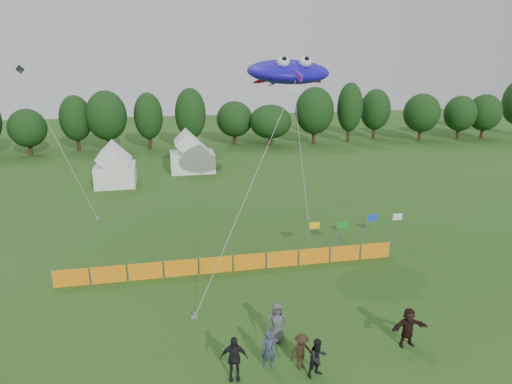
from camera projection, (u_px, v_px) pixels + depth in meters
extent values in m
plane|color=#234C16|center=(283.00, 342.00, 20.27)|extent=(160.00, 160.00, 0.00)
cylinder|color=#382314|center=(30.00, 148.00, 57.61)|extent=(0.50, 0.50, 1.91)
ellipsoid|color=black|center=(27.00, 128.00, 56.89)|extent=(4.61, 4.61, 4.30)
cylinder|color=#382314|center=(78.00, 142.00, 60.21)|extent=(0.50, 0.50, 2.38)
ellipsoid|color=black|center=(76.00, 118.00, 59.31)|extent=(4.09, 4.09, 5.35)
cylinder|color=#382314|center=(109.00, 141.00, 60.18)|extent=(0.50, 0.50, 2.57)
ellipsoid|color=black|center=(106.00, 116.00, 59.21)|extent=(5.20, 5.20, 5.79)
cylinder|color=#382314|center=(150.00, 140.00, 61.16)|extent=(0.50, 0.50, 2.46)
ellipsoid|color=black|center=(148.00, 116.00, 60.23)|extent=(3.78, 3.78, 5.55)
cylinder|color=#382314|center=(192.00, 140.00, 60.87)|extent=(0.50, 0.50, 2.66)
ellipsoid|color=black|center=(190.00, 114.00, 59.86)|extent=(4.05, 4.05, 5.99)
cylinder|color=#382314|center=(235.00, 137.00, 64.62)|extent=(0.50, 0.50, 1.98)
ellipsoid|color=black|center=(235.00, 119.00, 63.87)|extent=(5.06, 5.06, 4.46)
cylinder|color=#382314|center=(270.00, 139.00, 63.71)|extent=(0.50, 0.50, 1.86)
ellipsoid|color=black|center=(270.00, 122.00, 63.01)|extent=(5.86, 5.86, 4.18)
cylinder|color=#382314|center=(314.00, 135.00, 64.64)|extent=(0.50, 0.50, 2.62)
ellipsoid|color=black|center=(315.00, 111.00, 63.65)|extent=(5.41, 5.41, 5.89)
cylinder|color=#382314|center=(348.00, 132.00, 66.25)|extent=(0.50, 0.50, 2.78)
ellipsoid|color=black|center=(350.00, 107.00, 65.20)|extent=(3.67, 3.67, 6.26)
cylinder|color=#382314|center=(374.00, 131.00, 69.02)|extent=(0.50, 0.50, 2.42)
ellipsoid|color=black|center=(375.00, 109.00, 68.11)|extent=(4.46, 4.46, 5.44)
cylinder|color=#382314|center=(420.00, 133.00, 67.63)|extent=(0.50, 0.50, 2.24)
ellipsoid|color=black|center=(422.00, 113.00, 66.79)|extent=(5.26, 5.26, 5.03)
cylinder|color=#382314|center=(458.00, 132.00, 68.91)|extent=(0.50, 0.50, 2.10)
ellipsoid|color=black|center=(460.00, 113.00, 68.11)|extent=(4.74, 4.74, 4.73)
cylinder|color=#382314|center=(482.00, 131.00, 69.19)|extent=(0.50, 0.50, 2.16)
ellipsoid|color=black|center=(485.00, 112.00, 68.37)|extent=(4.88, 4.88, 4.87)
cube|color=white|center=(116.00, 175.00, 44.34)|extent=(3.72, 3.72, 2.05)
cube|color=white|center=(192.00, 162.00, 49.76)|extent=(4.68, 3.75, 2.06)
cube|color=orange|center=(71.00, 278.00, 25.01)|extent=(1.90, 0.06, 1.00)
cube|color=orange|center=(109.00, 275.00, 25.40)|extent=(1.90, 0.06, 1.00)
cube|color=orange|center=(146.00, 271.00, 25.79)|extent=(1.90, 0.06, 1.00)
cube|color=orange|center=(181.00, 268.00, 26.17)|extent=(1.90, 0.06, 1.00)
cube|color=orange|center=(216.00, 265.00, 26.56)|extent=(1.90, 0.06, 1.00)
cube|color=orange|center=(250.00, 262.00, 26.94)|extent=(1.90, 0.06, 1.00)
cube|color=orange|center=(282.00, 259.00, 27.33)|extent=(1.90, 0.06, 1.00)
cube|color=orange|center=(314.00, 256.00, 27.72)|extent=(1.90, 0.06, 1.00)
cube|color=orange|center=(345.00, 253.00, 28.10)|extent=(1.90, 0.06, 1.00)
cube|color=orange|center=(375.00, 251.00, 28.49)|extent=(1.90, 0.06, 1.00)
cylinder|color=gray|center=(309.00, 238.00, 28.97)|extent=(0.06, 0.06, 2.13)
cube|color=yellow|center=(314.00, 225.00, 28.79)|extent=(0.70, 0.02, 0.45)
cylinder|color=gray|center=(337.00, 236.00, 29.67)|extent=(0.06, 0.06, 1.87)
cube|color=#148C26|center=(342.00, 225.00, 29.53)|extent=(0.70, 0.02, 0.45)
cylinder|color=gray|center=(366.00, 231.00, 29.86)|extent=(0.06, 0.06, 2.28)
cube|color=blue|center=(372.00, 218.00, 29.67)|extent=(0.70, 0.02, 0.45)
cylinder|color=gray|center=(392.00, 229.00, 30.64)|extent=(0.06, 0.06, 2.08)
cube|color=white|center=(397.00, 217.00, 30.47)|extent=(0.70, 0.02, 0.45)
imported|color=#303B50|center=(269.00, 350.00, 18.36)|extent=(0.66, 0.48, 1.67)
imported|color=black|center=(318.00, 358.00, 17.93)|extent=(0.95, 0.83, 1.64)
imported|color=black|center=(301.00, 351.00, 18.36)|extent=(1.12, 0.78, 1.58)
imported|color=black|center=(234.00, 358.00, 17.72)|extent=(1.16, 0.62, 1.88)
imported|color=#4D4D52|center=(277.00, 323.00, 20.05)|extent=(0.95, 0.64, 1.90)
imported|color=black|center=(408.00, 327.00, 19.79)|extent=(1.68, 0.55, 1.80)
ellipsoid|color=#1C0FDA|center=(289.00, 72.00, 30.03)|extent=(6.81, 5.86, 2.03)
sphere|color=white|center=(283.00, 62.00, 28.53)|extent=(0.81, 0.81, 0.81)
sphere|color=white|center=(305.00, 62.00, 28.81)|extent=(0.81, 0.81, 0.81)
ellipsoid|color=red|center=(265.00, 80.00, 30.07)|extent=(1.71, 0.75, 0.27)
ellipsoid|color=red|center=(310.00, 79.00, 30.67)|extent=(1.71, 0.75, 0.27)
cube|color=purple|center=(298.00, 76.00, 28.00)|extent=(0.37, 0.96, 0.70)
cylinder|color=#A5A5A5|center=(252.00, 183.00, 25.20)|extent=(7.44, 8.52, 10.89)
cube|color=gray|center=(194.00, 317.00, 22.07)|extent=(0.30, 0.30, 0.10)
cube|color=white|center=(294.00, 88.00, 42.73)|extent=(1.23, 0.34, 1.23)
cylinder|color=#A5A5A5|center=(300.00, 148.00, 39.11)|extent=(1.63, 10.25, 9.22)
cube|color=gray|center=(308.00, 218.00, 35.48)|extent=(0.30, 0.30, 0.10)
cube|color=black|center=(20.00, 69.00, 35.80)|extent=(0.74, 0.22, 0.74)
cylinder|color=#A5A5A5|center=(59.00, 144.00, 35.50)|extent=(5.45, 5.21, 11.15)
cube|color=gray|center=(98.00, 219.00, 35.20)|extent=(0.30, 0.30, 0.10)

